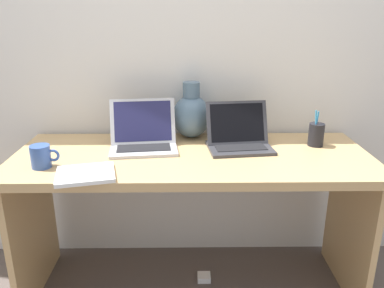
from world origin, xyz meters
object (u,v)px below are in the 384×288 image
pen_cup (316,134)px  laptop_right (238,136)px  notebook_stack (85,174)px  power_brick (204,277)px  laptop_left (143,136)px  green_vase (191,115)px  coffee_mug (41,156)px

pen_cup → laptop_right: bearing=-177.3°
notebook_stack → power_brick: size_ratio=3.31×
laptop_left → green_vase: (0.24, 0.17, 0.06)m
coffee_mug → notebook_stack: bearing=-25.0°
laptop_right → pen_cup: laptop_right is taller
laptop_right → pen_cup: size_ratio=1.79×
laptop_left → pen_cup: 0.86m
laptop_right → coffee_mug: laptop_right is taller
notebook_stack → pen_cup: pen_cup is taller
pen_cup → notebook_stack: bearing=-160.9°
green_vase → power_brick: size_ratio=4.21×
laptop_right → notebook_stack: 0.76m
power_brick → green_vase: bearing=106.4°
notebook_stack → coffee_mug: coffee_mug is taller
laptop_left → coffee_mug: 0.48m
notebook_stack → power_brick: bearing=30.1°
green_vase → pen_cup: (0.62, -0.15, -0.06)m
notebook_stack → coffee_mug: (-0.21, 0.10, 0.04)m
notebook_stack → pen_cup: bearing=19.1°
coffee_mug → laptop_right: bearing=15.9°
notebook_stack → pen_cup: 1.12m
green_vase → coffee_mug: (-0.65, -0.42, -0.07)m
laptop_right → power_brick: size_ratio=4.71×
coffee_mug → power_brick: 1.08m
laptop_right → green_vase: green_vase is taller
laptop_left → notebook_stack: 0.41m
green_vase → power_brick: bearing=-73.6°
green_vase → coffee_mug: 0.78m
notebook_stack → coffee_mug: size_ratio=1.86×
coffee_mug → power_brick: coffee_mug is taller
coffee_mug → power_brick: (0.72, 0.20, -0.78)m
laptop_left → laptop_right: laptop_left is taller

